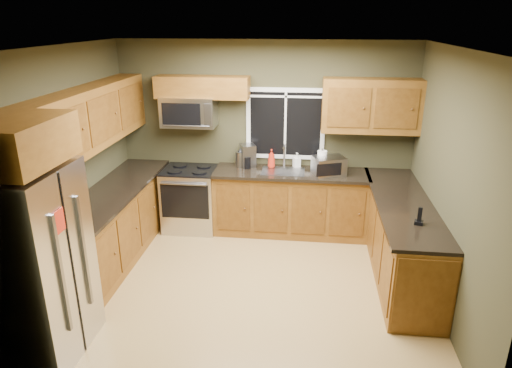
% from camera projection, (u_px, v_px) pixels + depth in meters
% --- Properties ---
extents(floor, '(4.20, 4.20, 0.00)m').
position_uv_depth(floor, '(248.00, 285.00, 5.38)').
color(floor, '#A37E47').
rests_on(floor, ground).
extents(ceiling, '(4.20, 4.20, 0.00)m').
position_uv_depth(ceiling, '(247.00, 47.00, 4.45)').
color(ceiling, white).
rests_on(ceiling, back_wall).
extents(back_wall, '(4.20, 0.00, 4.20)m').
position_uv_depth(back_wall, '(264.00, 137.00, 6.60)').
color(back_wall, '#363420').
rests_on(back_wall, ground).
extents(front_wall, '(4.20, 0.00, 4.20)m').
position_uv_depth(front_wall, '(213.00, 260.00, 3.24)').
color(front_wall, '#363420').
rests_on(front_wall, ground).
extents(left_wall, '(0.00, 3.60, 3.60)m').
position_uv_depth(left_wall, '(64.00, 170.00, 5.15)').
color(left_wall, '#363420').
rests_on(left_wall, ground).
extents(right_wall, '(0.00, 3.60, 3.60)m').
position_uv_depth(right_wall, '(450.00, 185.00, 4.68)').
color(right_wall, '#363420').
rests_on(right_wall, ground).
extents(window, '(1.12, 0.03, 1.02)m').
position_uv_depth(window, '(285.00, 124.00, 6.48)').
color(window, white).
rests_on(window, back_wall).
extents(base_cabinets_left, '(0.60, 2.65, 0.90)m').
position_uv_depth(base_cabinets_left, '(115.00, 226.00, 5.87)').
color(base_cabinets_left, brown).
rests_on(base_cabinets_left, ground).
extents(countertop_left, '(0.65, 2.65, 0.04)m').
position_uv_depth(countertop_left, '(113.00, 192.00, 5.71)').
color(countertop_left, black).
rests_on(countertop_left, base_cabinets_left).
extents(base_cabinets_back, '(2.17, 0.60, 0.90)m').
position_uv_depth(base_cabinets_back, '(291.00, 203.00, 6.58)').
color(base_cabinets_back, brown).
rests_on(base_cabinets_back, ground).
extents(countertop_back, '(2.17, 0.65, 0.04)m').
position_uv_depth(countertop_back, '(291.00, 173.00, 6.39)').
color(countertop_back, black).
rests_on(countertop_back, base_cabinets_back).
extents(base_cabinets_peninsula, '(0.60, 2.52, 0.90)m').
position_uv_depth(base_cabinets_peninsula, '(401.00, 239.00, 5.53)').
color(base_cabinets_peninsula, brown).
rests_on(base_cabinets_peninsula, ground).
extents(countertop_peninsula, '(0.65, 2.50, 0.04)m').
position_uv_depth(countertop_peninsula, '(403.00, 202.00, 5.38)').
color(countertop_peninsula, black).
rests_on(countertop_peninsula, base_cabinets_peninsula).
extents(upper_cabinets_left, '(0.33, 2.65, 0.72)m').
position_uv_depth(upper_cabinets_left, '(91.00, 117.00, 5.40)').
color(upper_cabinets_left, brown).
rests_on(upper_cabinets_left, left_wall).
extents(upper_cabinets_back_left, '(1.30, 0.33, 0.30)m').
position_uv_depth(upper_cabinets_back_left, '(202.00, 87.00, 6.29)').
color(upper_cabinets_back_left, brown).
rests_on(upper_cabinets_back_left, back_wall).
extents(upper_cabinets_back_right, '(1.30, 0.33, 0.72)m').
position_uv_depth(upper_cabinets_back_right, '(371.00, 106.00, 6.11)').
color(upper_cabinets_back_right, brown).
rests_on(upper_cabinets_back_right, back_wall).
extents(upper_cabinet_over_fridge, '(0.72, 0.90, 0.38)m').
position_uv_depth(upper_cabinet_over_fridge, '(11.00, 142.00, 3.67)').
color(upper_cabinet_over_fridge, brown).
rests_on(upper_cabinet_over_fridge, left_wall).
extents(refrigerator, '(0.74, 0.90, 1.80)m').
position_uv_depth(refrigerator, '(35.00, 265.00, 4.05)').
color(refrigerator, '#B7B7BC').
rests_on(refrigerator, ground).
extents(range, '(0.76, 0.69, 0.94)m').
position_uv_depth(range, '(191.00, 198.00, 6.71)').
color(range, '#B7B7BC').
rests_on(range, ground).
extents(microwave, '(0.76, 0.41, 0.42)m').
position_uv_depth(microwave, '(189.00, 112.00, 6.40)').
color(microwave, '#B7B7BC').
rests_on(microwave, back_wall).
extents(sink, '(0.60, 0.42, 0.36)m').
position_uv_depth(sink, '(283.00, 170.00, 6.41)').
color(sink, slate).
rests_on(sink, countertop_back).
extents(toaster_oven, '(0.49, 0.44, 0.26)m').
position_uv_depth(toaster_oven, '(329.00, 166.00, 6.21)').
color(toaster_oven, '#B7B7BC').
rests_on(toaster_oven, countertop_back).
extents(coffee_maker, '(0.27, 0.31, 0.33)m').
position_uv_depth(coffee_maker, '(248.00, 156.00, 6.56)').
color(coffee_maker, slate).
rests_on(coffee_maker, countertop_back).
extents(kettle, '(0.16, 0.16, 0.27)m').
position_uv_depth(kettle, '(240.00, 158.00, 6.59)').
color(kettle, '#B7B7BC').
rests_on(kettle, countertop_back).
extents(paper_towel_roll, '(0.15, 0.15, 0.34)m').
position_uv_depth(paper_towel_roll, '(322.00, 162.00, 6.32)').
color(paper_towel_roll, white).
rests_on(paper_towel_roll, countertop_back).
extents(soap_bottle_a, '(0.11, 0.11, 0.27)m').
position_uv_depth(soap_bottle_a, '(271.00, 159.00, 6.52)').
color(soap_bottle_a, red).
rests_on(soap_bottle_a, countertop_back).
extents(soap_bottle_b, '(0.13, 0.13, 0.21)m').
position_uv_depth(soap_bottle_b, '(297.00, 160.00, 6.55)').
color(soap_bottle_b, white).
rests_on(soap_bottle_b, countertop_back).
extents(cordless_phone, '(0.11, 0.11, 0.19)m').
position_uv_depth(cordless_phone, '(419.00, 219.00, 4.75)').
color(cordless_phone, black).
rests_on(cordless_phone, countertop_peninsula).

